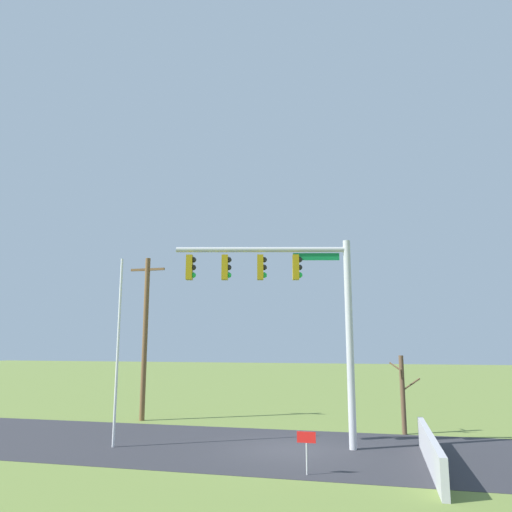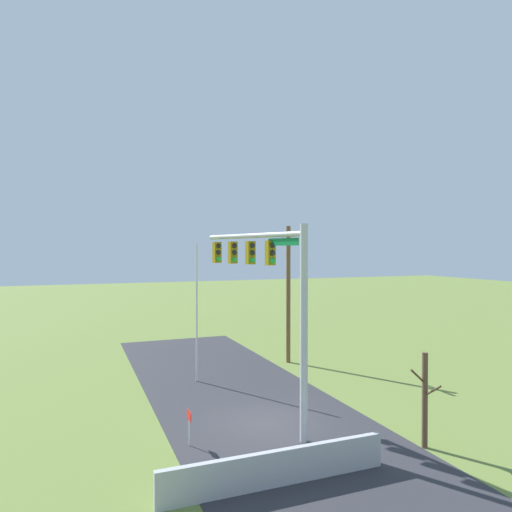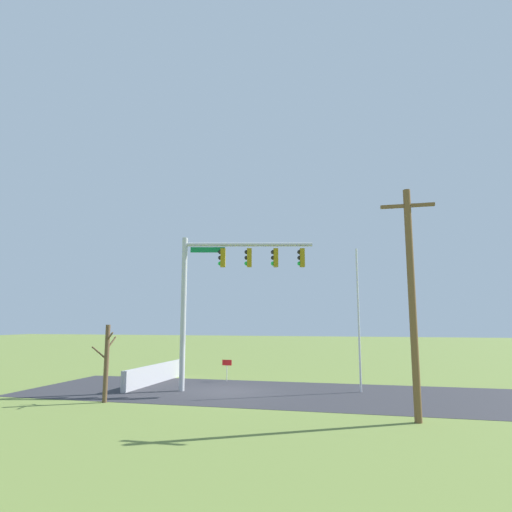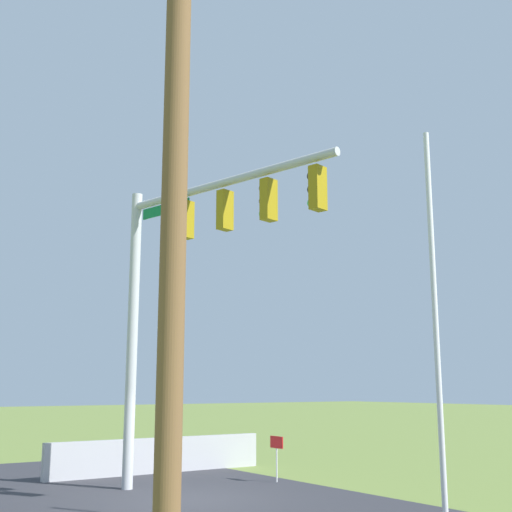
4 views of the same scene
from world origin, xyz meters
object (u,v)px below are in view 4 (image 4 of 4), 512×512
Objects in this scene: signal_mast at (186,263)px; flagpole at (436,327)px; utility_pole at (174,209)px; open_sign at (277,448)px.

flagpole is at bearing -169.71° from signal_mast.
flagpole is at bearing -72.54° from utility_pole.
open_sign is (0.83, -3.40, -4.66)m from signal_mast.
utility_pole is at bearing 150.24° from signal_mast.
flagpole is 0.86× the size of utility_pole.
signal_mast is at bearing 10.29° from flagpole.
signal_mast is at bearing 103.74° from open_sign.
signal_mast is 6.35× the size of open_sign.
open_sign is (7.54, -2.18, -2.65)m from flagpole.
signal_mast is 5.83m from open_sign.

